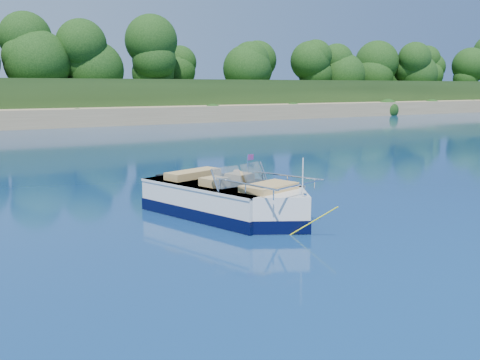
% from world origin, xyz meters
% --- Properties ---
extents(ground, '(160.00, 160.00, 0.00)m').
position_xyz_m(ground, '(0.00, 0.00, 0.00)').
color(ground, '#091B41').
rests_on(ground, ground).
extents(shoreline, '(170.00, 59.00, 6.00)m').
position_xyz_m(shoreline, '(0.00, 63.77, 0.98)').
color(shoreline, '#8C7651').
rests_on(shoreline, ground).
extents(treeline, '(150.00, 7.12, 8.19)m').
position_xyz_m(treeline, '(0.04, 41.01, 5.55)').
color(treeline, '#311D10').
rests_on(treeline, ground).
extents(motorboat, '(3.17, 5.76, 1.98)m').
position_xyz_m(motorboat, '(-2.97, 1.58, 0.38)').
color(motorboat, white).
rests_on(motorboat, ground).
extents(tow_tube, '(1.83, 1.83, 0.37)m').
position_xyz_m(tow_tube, '(-1.70, 3.47, 0.10)').
color(tow_tube, '#E6D600').
rests_on(tow_tube, ground).
extents(boy, '(0.62, 0.87, 1.56)m').
position_xyz_m(boy, '(-1.80, 3.44, 0.00)').
color(boy, tan).
rests_on(boy, ground).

